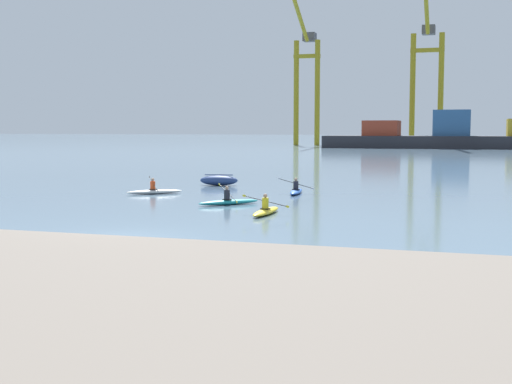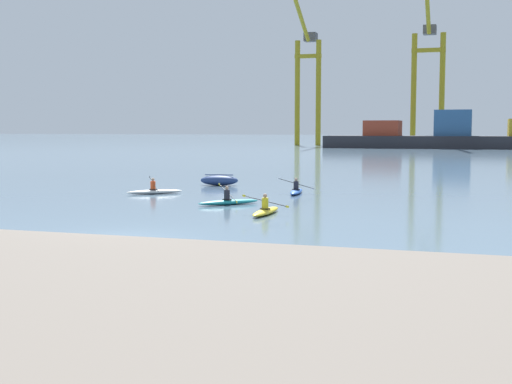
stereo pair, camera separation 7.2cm
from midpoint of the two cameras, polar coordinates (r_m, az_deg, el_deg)
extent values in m
plane|color=slate|center=(24.95, -11.19, -3.83)|extent=(800.00, 800.00, 0.00)
cube|color=#28282D|center=(142.12, 15.77, 3.97)|extent=(49.86, 10.97, 2.42)
cube|color=#993823|center=(143.19, 10.28, 5.19)|extent=(6.98, 7.68, 3.05)
cube|color=#2D5684|center=(142.10, 15.81, 5.48)|extent=(6.98, 7.68, 5.07)
cylinder|color=olive|center=(163.06, 3.32, 8.12)|extent=(1.20, 1.20, 24.13)
cylinder|color=olive|center=(161.90, 5.05, 8.12)|extent=(1.20, 1.20, 24.13)
cube|color=olive|center=(163.11, 4.20, 11.08)|extent=(6.20, 0.90, 0.90)
cylinder|color=olive|center=(156.58, 3.53, 14.39)|extent=(0.90, 16.26, 10.12)
cube|color=#47474C|center=(166.06, 4.42, 12.58)|extent=(2.80, 2.80, 2.00)
cylinder|color=olive|center=(158.09, 12.73, 8.17)|extent=(1.20, 1.20, 24.58)
cylinder|color=olive|center=(157.69, 14.95, 8.13)|extent=(1.20, 1.20, 24.58)
cube|color=olive|center=(158.55, 13.91, 11.26)|extent=(7.26, 0.90, 0.90)
cylinder|color=olive|center=(152.70, 13.80, 14.94)|extent=(0.90, 14.94, 11.54)
cube|color=#47474C|center=(161.59, 14.00, 12.81)|extent=(2.80, 2.80, 2.00)
ellipsoid|color=navy|center=(47.43, -3.11, 0.96)|extent=(2.74, 1.51, 0.70)
cube|color=navy|center=(47.41, -3.12, 1.42)|extent=(1.93, 0.37, 0.06)
ellipsoid|color=teal|center=(35.50, -2.32, -0.84)|extent=(2.77, 2.88, 0.26)
torus|color=black|center=(35.44, -2.46, -0.62)|extent=(0.69, 0.69, 0.05)
cylinder|color=#23232D|center=(35.41, -2.46, -0.24)|extent=(0.30, 0.30, 0.50)
sphere|color=tan|center=(35.38, -2.47, 0.33)|extent=(0.19, 0.19, 0.19)
cylinder|color=black|center=(35.43, -2.39, -0.07)|extent=(1.46, 1.38, 0.77)
ellipsoid|color=yellow|center=(36.27, -3.09, 0.64)|extent=(0.18, 0.17, 0.17)
ellipsoid|color=yellow|center=(34.59, -1.66, -0.81)|extent=(0.18, 0.17, 0.17)
ellipsoid|color=#2856B2|center=(41.50, 3.26, 0.04)|extent=(1.03, 3.45, 0.26)
torus|color=black|center=(41.38, 3.25, 0.22)|extent=(0.55, 0.55, 0.05)
cylinder|color=#23232D|center=(41.36, 3.25, 0.55)|extent=(0.30, 0.30, 0.50)
sphere|color=tan|center=(41.34, 3.25, 1.04)|extent=(0.19, 0.19, 0.19)
cylinder|color=black|center=(41.41, 3.26, 0.70)|extent=(2.02, 0.30, 0.59)
ellipsoid|color=silver|center=(41.52, 1.87, 1.10)|extent=(0.21, 0.07, 0.15)
ellipsoid|color=silver|center=(41.32, 4.65, 0.29)|extent=(0.21, 0.07, 0.15)
ellipsoid|color=silver|center=(41.75, -8.40, 0.02)|extent=(3.00, 2.64, 0.26)
torus|color=black|center=(41.71, -8.53, 0.21)|extent=(0.69, 0.69, 0.05)
cylinder|color=#DB471E|center=(41.69, -8.54, 0.54)|extent=(0.30, 0.30, 0.50)
sphere|color=tan|center=(41.66, -8.54, 1.02)|extent=(0.19, 0.19, 0.19)
cylinder|color=black|center=(41.70, -8.47, 0.68)|extent=(1.31, 1.56, 0.70)
ellipsoid|color=black|center=(42.64, -8.80, 1.22)|extent=(0.16, 0.18, 0.16)
ellipsoid|color=black|center=(40.76, -8.13, 0.11)|extent=(0.16, 0.18, 0.16)
ellipsoid|color=yellow|center=(31.48, 0.76, -1.62)|extent=(0.63, 3.40, 0.26)
torus|color=black|center=(31.36, 0.70, -1.38)|extent=(0.49, 0.49, 0.05)
cylinder|color=gold|center=(31.34, 0.70, -0.95)|extent=(0.30, 0.30, 0.50)
sphere|color=tan|center=(31.30, 0.70, -0.31)|extent=(0.19, 0.19, 0.19)
cylinder|color=black|center=(31.37, 0.73, -0.76)|extent=(2.06, 0.05, 0.46)
ellipsoid|color=yellow|center=(31.67, -1.04, -0.31)|extent=(0.20, 0.04, 0.14)
ellipsoid|color=yellow|center=(31.11, 2.54, -1.21)|extent=(0.20, 0.04, 0.14)
camera|label=1|loc=(0.04, -90.06, -0.01)|focal=48.63mm
camera|label=2|loc=(0.04, 89.94, 0.01)|focal=48.63mm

